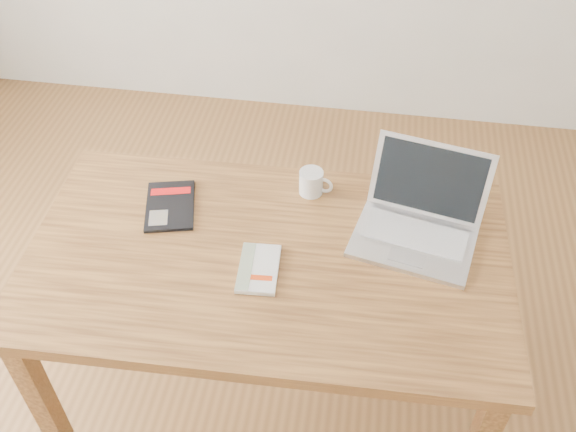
# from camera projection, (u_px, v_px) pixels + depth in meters

# --- Properties ---
(room) EXTENTS (4.04, 4.04, 2.70)m
(room) POSITION_uv_depth(u_px,v_px,m) (125.00, 95.00, 1.27)
(room) COLOR brown
(room) RESTS_ON ground
(desk) EXTENTS (1.37, 0.81, 0.75)m
(desk) POSITION_uv_depth(u_px,v_px,m) (268.00, 276.00, 1.84)
(desk) COLOR brown
(desk) RESTS_ON ground
(white_guidebook) EXTENTS (0.12, 0.18, 0.02)m
(white_guidebook) POSITION_uv_depth(u_px,v_px,m) (258.00, 269.00, 1.73)
(white_guidebook) COLOR silver
(white_guidebook) RESTS_ON desk
(black_guidebook) EXTENTS (0.19, 0.24, 0.01)m
(black_guidebook) POSITION_uv_depth(u_px,v_px,m) (170.00, 206.00, 1.92)
(black_guidebook) COLOR black
(black_guidebook) RESTS_ON desk
(laptop) EXTENTS (0.39, 0.37, 0.23)m
(laptop) POSITION_uv_depth(u_px,v_px,m) (419.00, 219.00, 1.81)
(laptop) COLOR silver
(laptop) RESTS_ON desk
(coffee_mug) EXTENTS (0.11, 0.07, 0.08)m
(coffee_mug) POSITION_uv_depth(u_px,v_px,m) (312.00, 182.00, 1.94)
(coffee_mug) COLOR white
(coffee_mug) RESTS_ON desk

